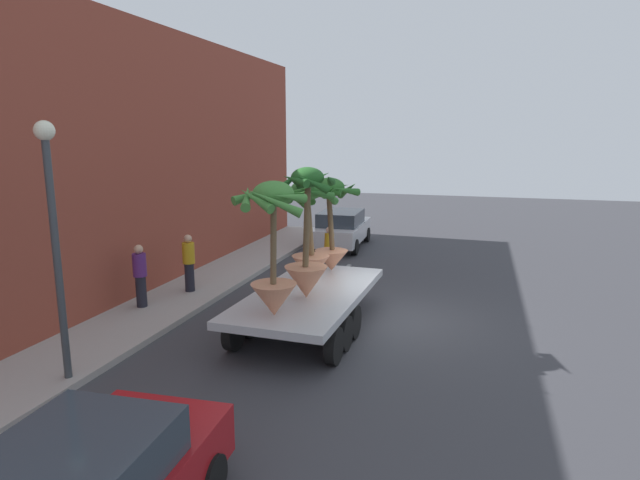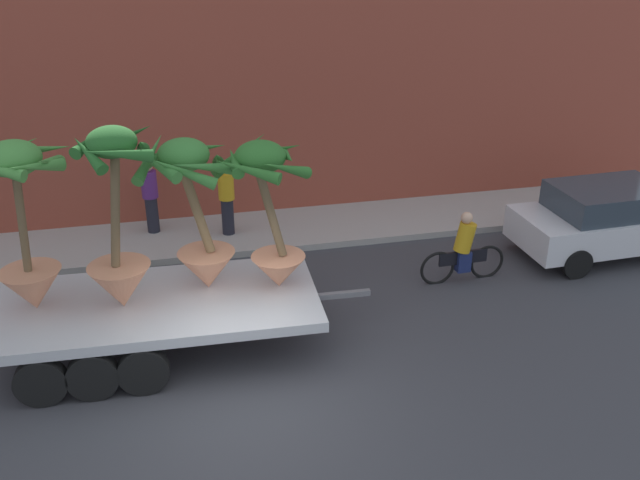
% 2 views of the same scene
% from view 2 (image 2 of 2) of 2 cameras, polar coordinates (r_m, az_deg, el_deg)
% --- Properties ---
extents(ground_plane, '(60.00, 60.00, 0.00)m').
position_cam_2_polar(ground_plane, '(11.20, -5.92, -12.90)').
color(ground_plane, '#38383D').
extents(sidewalk, '(24.00, 2.20, 0.15)m').
position_cam_2_polar(sidewalk, '(16.41, -8.74, 0.30)').
color(sidewalk, '#A39E99').
rests_on(sidewalk, ground).
extents(building_facade, '(24.00, 1.20, 7.93)m').
position_cam_2_polar(building_facade, '(16.88, -10.14, 14.80)').
color(building_facade, brown).
rests_on(building_facade, ground).
extents(flatbed_trailer, '(6.46, 2.69, 0.98)m').
position_cam_2_polar(flatbed_trailer, '(12.23, -14.24, -5.74)').
color(flatbed_trailer, '#B7BABF').
rests_on(flatbed_trailer, ground).
extents(potted_palm_rear, '(1.63, 1.69, 2.62)m').
position_cam_2_polar(potted_palm_rear, '(11.61, -4.14, 2.24)').
color(potted_palm_rear, tan).
rests_on(potted_palm_rear, flatbed_trailer).
extents(potted_palm_middle, '(1.75, 1.71, 2.84)m').
position_cam_2_polar(potted_palm_middle, '(11.84, -22.94, 1.06)').
color(potted_palm_middle, tan).
rests_on(potted_palm_middle, flatbed_trailer).
extents(potted_palm_front, '(1.67, 1.65, 2.67)m').
position_cam_2_polar(potted_palm_front, '(11.72, -10.05, 1.98)').
color(potted_palm_front, tan).
rests_on(potted_palm_front, flatbed_trailer).
extents(potted_palm_extra, '(1.31, 1.41, 3.03)m').
position_cam_2_polar(potted_palm_extra, '(11.48, -16.05, 0.34)').
color(potted_palm_extra, tan).
rests_on(potted_palm_extra, flatbed_trailer).
extents(cyclist, '(1.84, 0.36, 1.54)m').
position_cam_2_polar(cyclist, '(14.47, 11.58, -0.85)').
color(cyclist, black).
rests_on(cyclist, ground).
extents(parked_car, '(4.36, 2.01, 1.58)m').
position_cam_2_polar(parked_car, '(16.54, 22.60, 1.62)').
color(parked_car, silver).
rests_on(parked_car, ground).
extents(pedestrian_near_gate, '(0.36, 0.36, 1.71)m').
position_cam_2_polar(pedestrian_near_gate, '(16.41, -13.60, 3.54)').
color(pedestrian_near_gate, black).
rests_on(pedestrian_near_gate, sidewalk).
extents(pedestrian_far_left, '(0.36, 0.36, 1.71)m').
position_cam_2_polar(pedestrian_far_left, '(15.99, -7.58, 3.47)').
color(pedestrian_far_left, black).
rests_on(pedestrian_far_left, sidewalk).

